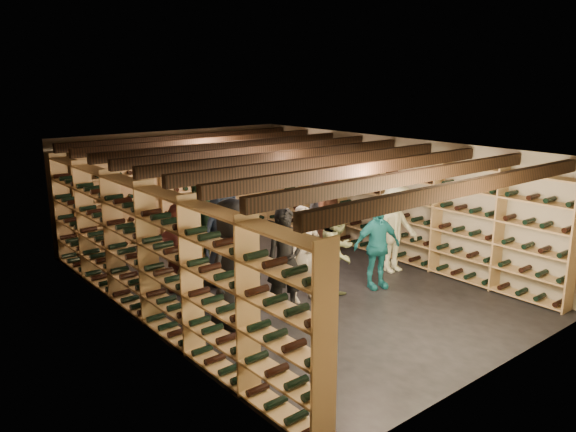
% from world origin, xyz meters
% --- Properties ---
extents(ground, '(8.00, 8.00, 0.00)m').
position_xyz_m(ground, '(0.00, 0.00, 0.00)').
color(ground, black).
rests_on(ground, ground).
extents(walls, '(5.52, 8.02, 2.40)m').
position_xyz_m(walls, '(0.00, 0.00, 1.20)').
color(walls, tan).
rests_on(walls, ground).
extents(ceiling, '(5.50, 8.00, 0.01)m').
position_xyz_m(ceiling, '(0.00, 0.00, 2.40)').
color(ceiling, '#BFB3A3').
rests_on(ceiling, walls).
extents(ceiling_joists, '(5.40, 7.12, 0.18)m').
position_xyz_m(ceiling_joists, '(0.00, 0.00, 2.26)').
color(ceiling_joists, black).
rests_on(ceiling_joists, ground).
extents(wine_rack_left, '(0.32, 7.50, 2.15)m').
position_xyz_m(wine_rack_left, '(-2.57, 0.00, 1.08)').
color(wine_rack_left, '#A67D50').
rests_on(wine_rack_left, ground).
extents(wine_rack_right, '(0.32, 7.50, 2.15)m').
position_xyz_m(wine_rack_right, '(2.57, 0.00, 1.08)').
color(wine_rack_right, '#A67D50').
rests_on(wine_rack_right, ground).
extents(wine_rack_back, '(4.70, 0.30, 2.15)m').
position_xyz_m(wine_rack_back, '(0.00, 3.83, 1.07)').
color(wine_rack_back, '#A67D50').
rests_on(wine_rack_back, ground).
extents(crate_stack_left, '(0.52, 0.36, 0.68)m').
position_xyz_m(crate_stack_left, '(-1.30, 1.30, 0.34)').
color(crate_stack_left, tan).
rests_on(crate_stack_left, ground).
extents(crate_stack_right, '(0.52, 0.37, 0.51)m').
position_xyz_m(crate_stack_right, '(-0.70, 1.30, 0.26)').
color(crate_stack_right, tan).
rests_on(crate_stack_right, ground).
extents(crate_loose, '(0.53, 0.38, 0.17)m').
position_xyz_m(crate_loose, '(1.53, 1.30, 0.09)').
color(crate_loose, tan).
rests_on(crate_loose, ground).
extents(person_0, '(1.07, 0.85, 1.91)m').
position_xyz_m(person_0, '(-1.65, -0.85, 0.95)').
color(person_0, black).
rests_on(person_0, ground).
extents(person_1, '(0.70, 0.57, 1.66)m').
position_xyz_m(person_1, '(-0.79, -0.97, 0.83)').
color(person_1, black).
rests_on(person_1, ground).
extents(person_2, '(0.89, 0.77, 1.58)m').
position_xyz_m(person_2, '(0.21, -1.08, 0.79)').
color(person_2, '#5B613C').
rests_on(person_2, ground).
extents(person_3, '(1.11, 0.70, 1.65)m').
position_xyz_m(person_3, '(1.96, -0.80, 0.82)').
color(person_3, '#EEEFBE').
rests_on(person_3, ground).
extents(person_4, '(0.94, 0.61, 1.49)m').
position_xyz_m(person_4, '(1.07, -1.15, 0.75)').
color(person_4, '#1C767D').
rests_on(person_4, ground).
extents(person_5, '(1.46, 0.64, 1.52)m').
position_xyz_m(person_5, '(-1.54, 0.93, 0.76)').
color(person_5, brown).
rests_on(person_5, ground).
extents(person_6, '(0.86, 0.57, 1.74)m').
position_xyz_m(person_6, '(-0.88, 0.63, 0.87)').
color(person_6, '#25334D').
rests_on(person_6, ground).
extents(person_7, '(0.62, 0.45, 1.57)m').
position_xyz_m(person_7, '(-0.27, -0.80, 0.79)').
color(person_7, gray).
rests_on(person_7, ground).
extents(person_8, '(1.00, 0.91, 1.67)m').
position_xyz_m(person_8, '(1.69, 0.60, 0.83)').
color(person_8, '#49261A').
rests_on(person_8, ground).
extents(person_9, '(1.16, 0.94, 1.57)m').
position_xyz_m(person_9, '(-0.50, 1.30, 0.78)').
color(person_9, '#B9B1A8').
rests_on(person_9, ground).
extents(person_10, '(1.10, 0.52, 1.83)m').
position_xyz_m(person_10, '(-1.03, 1.16, 0.91)').
color(person_10, '#23472B').
rests_on(person_10, ground).
extents(person_12, '(0.80, 0.52, 1.64)m').
position_xyz_m(person_12, '(1.87, 1.12, 0.82)').
color(person_12, '#2E2E33').
rests_on(person_12, ground).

